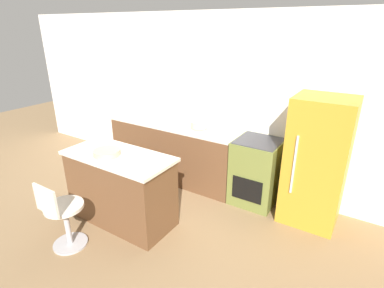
% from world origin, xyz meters
% --- Properties ---
extents(ground_plane, '(14.00, 14.00, 0.00)m').
position_xyz_m(ground_plane, '(0.00, 0.00, 0.00)').
color(ground_plane, '#8E704C').
extents(wall_back, '(8.00, 0.06, 2.60)m').
position_xyz_m(wall_back, '(0.00, 0.66, 1.30)').
color(wall_back, white).
rests_on(wall_back, ground_plane).
extents(back_counter, '(2.20, 0.61, 0.94)m').
position_xyz_m(back_counter, '(-0.33, 0.33, 0.47)').
color(back_counter, brown).
rests_on(back_counter, ground_plane).
extents(kitchen_island, '(1.40, 0.66, 0.93)m').
position_xyz_m(kitchen_island, '(-0.20, -1.04, 0.47)').
color(kitchen_island, brown).
rests_on(kitchen_island, ground_plane).
extents(oven_range, '(0.61, 0.62, 0.94)m').
position_xyz_m(oven_range, '(1.08, 0.32, 0.47)').
color(oven_range, olive).
rests_on(oven_range, ground_plane).
extents(refrigerator, '(0.69, 0.66, 1.64)m').
position_xyz_m(refrigerator, '(1.85, 0.31, 0.82)').
color(refrigerator, gold).
rests_on(refrigerator, ground_plane).
extents(stool_chair, '(0.43, 0.43, 0.85)m').
position_xyz_m(stool_chair, '(-0.37, -1.77, 0.40)').
color(stool_chair, '#B7B7BC').
rests_on(stool_chair, ground_plane).
extents(kettle, '(0.19, 0.19, 0.21)m').
position_xyz_m(kettle, '(-1.02, 0.35, 1.02)').
color(kettle, silver).
rests_on(kettle, back_counter).
extents(mixing_bowl, '(0.26, 0.26, 0.10)m').
position_xyz_m(mixing_bowl, '(0.12, 0.35, 0.99)').
color(mixing_bowl, '#C1B28E').
rests_on(mixing_bowl, back_counter).
extents(fruit_bowl, '(0.32, 0.32, 0.07)m').
position_xyz_m(fruit_bowl, '(-0.29, -1.12, 0.97)').
color(fruit_bowl, '#C1B28E').
rests_on(fruit_bowl, kitchen_island).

